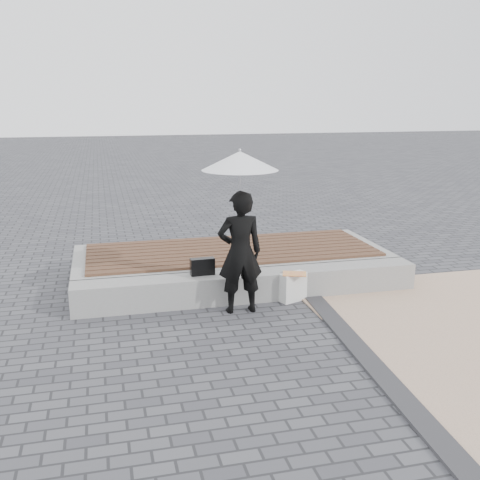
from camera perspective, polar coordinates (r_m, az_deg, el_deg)
name	(u,v)px	position (r m, az deg, el deg)	size (l,w,h in m)	color
ground	(285,344)	(6.84, 4.57, -10.32)	(80.00, 80.00, 0.00)	#48494D
edging_band	(362,353)	(6.68, 12.19, -11.06)	(0.25, 5.20, 0.04)	#313033
seating_ledge	(250,285)	(8.19, 1.06, -4.59)	(5.00, 0.45, 0.40)	gray
timber_platform	(232,263)	(9.30, -0.85, -2.30)	(5.00, 2.00, 0.40)	#999994
timber_decking	(232,250)	(9.24, -0.85, -0.99)	(4.60, 1.80, 0.04)	brown
woman	(240,252)	(7.53, 0.00, -1.25)	(0.61, 0.40, 1.66)	black
parasol	(240,161)	(7.30, 0.00, 7.96)	(0.99, 0.99, 1.27)	silver
handbag	(202,267)	(8.00, -3.80, -2.68)	(0.34, 0.12, 0.24)	black
canvas_tote	(293,287)	(8.15, 5.35, -4.71)	(0.39, 0.16, 0.41)	white
magazine	(295,274)	(8.04, 5.50, -3.39)	(0.33, 0.24, 0.01)	#CF3745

